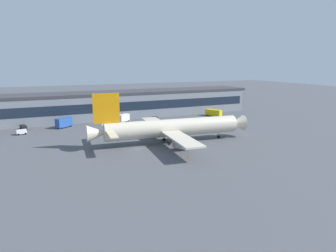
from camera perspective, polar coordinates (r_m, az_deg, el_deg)
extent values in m
plane|color=#4C4F54|center=(97.07, -5.79, -4.25)|extent=(600.00, 600.00, 0.00)
cube|color=gray|center=(152.50, -13.20, 3.57)|extent=(160.39, 19.30, 11.60)
cube|color=#38383D|center=(151.76, -13.31, 5.96)|extent=(163.60, 19.68, 1.20)
cube|color=#192333|center=(143.02, -12.41, 3.32)|extent=(157.19, 0.16, 4.18)
cylinder|color=beige|center=(102.75, 0.93, -0.31)|extent=(46.53, 10.45, 5.87)
cone|color=beige|center=(113.50, 12.81, 0.55)|extent=(5.82, 6.08, 5.58)
cone|color=beige|center=(97.28, -13.13, -1.31)|extent=(6.95, 5.90, 5.29)
cube|color=orange|center=(96.23, -11.53, 3.25)|extent=(8.23, 1.32, 9.40)
cube|color=beige|center=(103.76, -11.59, 0.06)|extent=(3.44, 10.76, 0.30)
cube|color=beige|center=(91.25, -10.50, -1.49)|extent=(3.44, 10.76, 0.30)
cube|color=beige|center=(114.65, -2.28, 0.64)|extent=(8.04, 21.27, 0.50)
cube|color=beige|center=(90.06, 2.63, -2.44)|extent=(8.04, 21.27, 0.50)
cylinder|color=#99999E|center=(112.43, -1.32, -0.62)|extent=(5.14, 3.70, 3.23)
cylinder|color=#99999E|center=(93.73, 2.48, -3.14)|extent=(5.14, 3.70, 3.23)
cylinder|color=black|center=(110.86, 9.49, -2.03)|extent=(1.14, 0.61, 1.10)
cylinder|color=slate|center=(110.54, 9.51, -1.33)|extent=(0.24, 0.24, 2.24)
cylinder|color=black|center=(105.50, -0.74, -2.58)|extent=(1.14, 0.61, 1.10)
cylinder|color=slate|center=(105.17, -0.75, -1.84)|extent=(0.24, 0.24, 2.24)
cylinder|color=black|center=(100.66, 0.20, -3.28)|extent=(1.14, 0.61, 1.10)
cylinder|color=slate|center=(100.31, 0.20, -2.51)|extent=(0.24, 0.24, 2.24)
cube|color=yellow|center=(157.02, 8.54, 2.52)|extent=(6.31, 8.76, 3.00)
cube|color=black|center=(155.81, 9.28, 2.65)|extent=(3.63, 3.79, 0.75)
cylinder|color=black|center=(156.94, 9.68, 1.93)|extent=(0.58, 0.76, 0.70)
cylinder|color=black|center=(154.76, 9.23, 1.80)|extent=(0.58, 0.76, 0.70)
cylinder|color=black|center=(159.79, 7.83, 2.16)|extent=(0.58, 0.76, 0.70)
cylinder|color=black|center=(157.65, 7.37, 2.04)|extent=(0.58, 0.76, 0.70)
cube|color=white|center=(127.88, -25.82, -0.97)|extent=(3.88, 2.58, 1.50)
cube|color=black|center=(127.69, -26.27, -0.89)|extent=(1.55, 2.03, 0.38)
cylinder|color=black|center=(126.99, -26.29, -1.44)|extent=(0.74, 0.41, 0.70)
cylinder|color=black|center=(128.74, -26.41, -1.29)|extent=(0.74, 0.41, 0.70)
cylinder|color=black|center=(127.34, -25.17, -1.31)|extent=(0.74, 0.41, 0.70)
cylinder|color=black|center=(129.08, -25.31, -1.16)|extent=(0.74, 0.41, 0.70)
cube|color=#2651A5|center=(134.68, -18.97, 0.66)|extent=(7.33, 6.39, 3.80)
cube|color=black|center=(135.86, -18.38, 1.12)|extent=(3.45, 3.42, 0.95)
cylinder|color=black|center=(137.55, -18.48, 0.11)|extent=(0.74, 0.66, 0.70)
cylinder|color=black|center=(135.87, -17.81, 0.01)|extent=(0.74, 0.66, 0.70)
cylinder|color=black|center=(134.26, -20.05, -0.27)|extent=(0.74, 0.66, 0.70)
cylinder|color=black|center=(132.53, -19.37, -0.38)|extent=(0.74, 0.66, 0.70)
cube|color=#2651A5|center=(133.55, -10.01, 0.56)|extent=(6.25, 5.55, 1.60)
cube|color=black|center=(132.11, -10.47, 0.56)|extent=(2.90, 2.83, 0.40)
cylinder|color=black|center=(131.42, -10.26, 0.01)|extent=(0.73, 0.67, 0.70)
cylinder|color=black|center=(132.50, -10.89, 0.08)|extent=(0.73, 0.67, 0.70)
cylinder|color=black|center=(134.95, -9.13, 0.35)|extent=(0.73, 0.67, 0.70)
cylinder|color=black|center=(135.99, -9.74, 0.42)|extent=(0.73, 0.67, 0.70)
cube|color=white|center=(141.29, -8.35, 1.55)|extent=(6.30, 5.39, 3.20)
cube|color=black|center=(139.92, -8.78, 1.70)|extent=(2.98, 3.01, 0.80)
cylinder|color=black|center=(139.31, -8.53, 0.73)|extent=(0.75, 0.65, 0.70)
cylinder|color=black|center=(140.66, -9.21, 0.81)|extent=(0.75, 0.65, 0.70)
cylinder|color=black|center=(142.53, -7.47, 1.01)|extent=(0.75, 0.65, 0.70)
cylinder|color=black|center=(143.85, -8.15, 1.09)|extent=(0.75, 0.65, 0.70)
cube|color=black|center=(142.43, -2.45, 1.38)|extent=(4.06, 5.39, 1.40)
cube|color=black|center=(141.09, -2.42, 1.39)|extent=(2.82, 2.39, 0.35)
cylinder|color=black|center=(140.97, -1.94, 0.98)|extent=(0.52, 0.76, 0.70)
cylinder|color=black|center=(140.86, -2.89, 0.97)|extent=(0.52, 0.76, 0.70)
cylinder|color=black|center=(144.27, -2.01, 1.23)|extent=(0.52, 0.76, 0.70)
cylinder|color=black|center=(144.16, -2.94, 1.21)|extent=(0.52, 0.76, 0.70)
cube|color=black|center=(136.71, -25.53, -0.19)|extent=(2.85, 4.72, 1.50)
cube|color=black|center=(137.82, -25.65, 0.02)|extent=(2.05, 1.90, 0.38)
cylinder|color=black|center=(138.16, -25.98, -0.43)|extent=(0.45, 0.75, 0.70)
cylinder|color=black|center=(138.50, -25.30, -0.34)|extent=(0.45, 0.75, 0.70)
cylinder|color=black|center=(135.20, -25.71, -0.65)|extent=(0.45, 0.75, 0.70)
cylinder|color=black|center=(135.55, -25.00, -0.56)|extent=(0.45, 0.75, 0.70)
cone|color=#F2590C|center=(88.49, 4.01, -5.62)|extent=(0.44, 0.44, 0.55)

